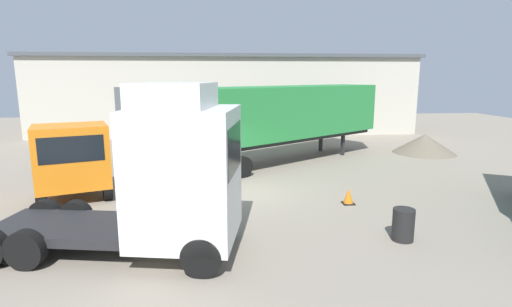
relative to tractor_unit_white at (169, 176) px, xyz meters
The scene contains 8 objects.
ground_plane 5.85m from the tractor_unit_white, 67.55° to the left, with size 60.00×60.00×0.00m, color gray.
warehouse_building 22.40m from the tractor_unit_white, 84.62° to the left, with size 28.81×6.91×5.92m.
tractor_unit_white is the anchor object (origin of this frame).
container_trailer_green 11.50m from the tractor_unit_white, 65.11° to the left, with size 10.79×8.46×3.86m.
flatbed_truck_orange 7.24m from the tractor_unit_white, 126.24° to the left, with size 4.80×7.93×2.70m.
gravel_pile 17.66m from the tractor_unit_white, 42.19° to the left, with size 3.48×3.48×1.09m.
oil_drum 6.31m from the tractor_unit_white, ahead, with size 0.58×0.58×0.88m.
traffic_cone 6.81m from the tractor_unit_white, 30.24° to the left, with size 0.40×0.40×0.55m.
Camera 1 is at (-0.98, -14.62, 4.38)m, focal length 28.00 mm.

